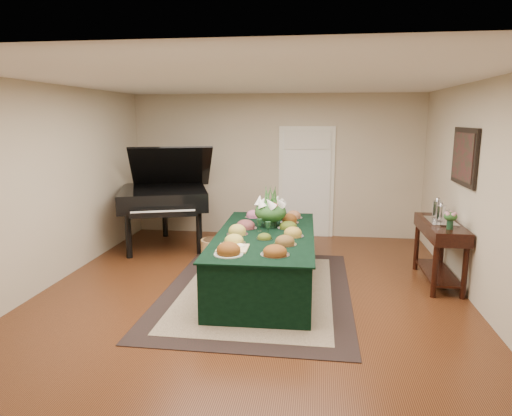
# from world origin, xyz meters

# --- Properties ---
(ground) EXTENTS (6.00, 6.00, 0.00)m
(ground) POSITION_xyz_m (0.00, 0.00, 0.00)
(ground) COLOR black
(ground) RESTS_ON ground
(area_rug) EXTENTS (2.42, 3.38, 0.01)m
(area_rug) POSITION_xyz_m (0.06, -0.03, 0.01)
(area_rug) COLOR black
(area_rug) RESTS_ON ground
(kitchen_doorway) EXTENTS (1.05, 0.07, 2.10)m
(kitchen_doorway) POSITION_xyz_m (0.60, 2.97, 1.02)
(kitchen_doorway) COLOR silver
(kitchen_doorway) RESTS_ON ground
(buffet_table) EXTENTS (1.36, 2.78, 0.73)m
(buffet_table) POSITION_xyz_m (0.14, 0.18, 0.37)
(buffet_table) COLOR black
(buffet_table) RESTS_ON ground
(food_platters) EXTENTS (1.02, 2.32, 0.11)m
(food_platters) POSITION_xyz_m (0.14, 0.15, 0.78)
(food_platters) COLOR silver
(food_platters) RESTS_ON buffet_table
(cutting_board) EXTENTS (0.37, 0.37, 0.10)m
(cutting_board) POSITION_xyz_m (-0.15, -0.60, 0.76)
(cutting_board) COLOR tan
(cutting_board) RESTS_ON buffet_table
(green_goblets) EXTENTS (0.21, 0.22, 0.18)m
(green_goblets) POSITION_xyz_m (0.12, 0.19, 0.82)
(green_goblets) COLOR #15341E
(green_goblets) RESTS_ON buffet_table
(floral_centerpiece) EXTENTS (0.47, 0.47, 0.47)m
(floral_centerpiece) POSITION_xyz_m (0.17, 0.57, 1.01)
(floral_centerpiece) COLOR #15341E
(floral_centerpiece) RESTS_ON buffet_table
(grand_piano) EXTENTS (1.87, 2.08, 1.79)m
(grand_piano) POSITION_xyz_m (-1.85, 1.88, 0.90)
(grand_piano) COLOR black
(grand_piano) RESTS_ON ground
(wicker_basket) EXTENTS (0.46, 0.46, 0.29)m
(wicker_basket) POSITION_xyz_m (-0.83, 1.38, 0.14)
(wicker_basket) COLOR #AA7B44
(wicker_basket) RESTS_ON ground
(mahogany_sideboard) EXTENTS (0.45, 1.31, 0.86)m
(mahogany_sideboard) POSITION_xyz_m (2.49, 0.60, 0.67)
(mahogany_sideboard) COLOR black
(mahogany_sideboard) RESTS_ON ground
(tea_service) EXTENTS (0.34, 0.58, 0.30)m
(tea_service) POSITION_xyz_m (2.50, 0.75, 0.98)
(tea_service) COLOR silver
(tea_service) RESTS_ON mahogany_sideboard
(pink_bouquet) EXTENTS (0.18, 0.18, 0.23)m
(pink_bouquet) POSITION_xyz_m (2.50, 0.21, 1.02)
(pink_bouquet) COLOR #15341E
(pink_bouquet) RESTS_ON mahogany_sideboard
(wall_painting) EXTENTS (0.05, 0.95, 0.75)m
(wall_painting) POSITION_xyz_m (2.72, 0.60, 1.75)
(wall_painting) COLOR black
(wall_painting) RESTS_ON ground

